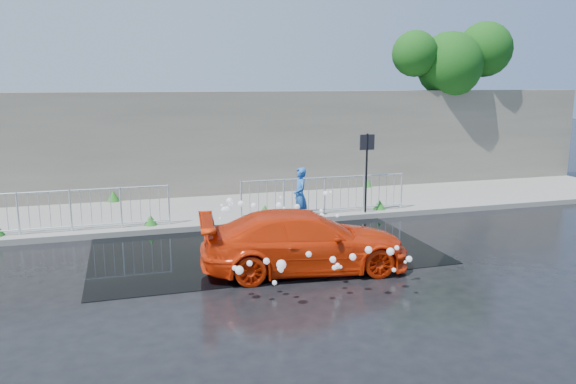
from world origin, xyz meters
name	(u,v)px	position (x,y,z in m)	size (l,w,h in m)	color
ground	(250,261)	(0.00, 0.00, 0.00)	(90.00, 90.00, 0.00)	black
pavement	(215,210)	(0.00, 5.00, 0.07)	(30.00, 4.00, 0.15)	slate
curb	(226,226)	(0.00, 3.00, 0.08)	(30.00, 0.25, 0.16)	slate
retaining_wall	(203,144)	(0.00, 7.20, 1.90)	(30.00, 0.60, 3.50)	#615D52
puddle	(261,247)	(0.50, 1.00, 0.01)	(8.00, 5.00, 0.01)	black
sign_post	(367,160)	(4.20, 3.10, 1.72)	(0.45, 0.06, 2.50)	black
tree	(455,60)	(9.72, 7.42, 4.80)	(4.91, 2.51, 6.26)	#332114
railing_left	(71,209)	(-4.00, 3.35, 0.74)	(5.05, 0.05, 1.10)	silver
railing_right	(325,194)	(3.00, 3.35, 0.74)	(5.05, 0.05, 1.10)	silver
weeds	(205,207)	(-0.37, 4.48, 0.31)	(12.17, 3.93, 0.36)	#165318
water_spray	(284,230)	(0.80, 0.02, 0.67)	(3.64, 5.55, 0.98)	white
red_car	(305,241)	(0.99, -0.90, 0.64)	(1.80, 4.43, 1.28)	red
person	(300,196)	(2.13, 3.00, 0.80)	(0.59, 0.38, 1.61)	blue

